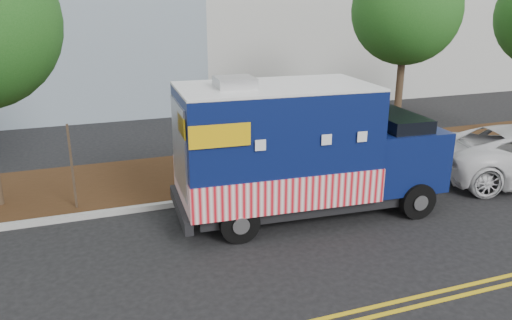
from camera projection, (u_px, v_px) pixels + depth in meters
name	position (u px, v px, depth m)	size (l,w,h in m)	color
ground	(253.00, 217.00, 12.85)	(120.00, 120.00, 0.00)	black
curb	(237.00, 195.00, 14.08)	(120.00, 0.18, 0.15)	#9E9E99
mulch_strip	(217.00, 172.00, 15.96)	(120.00, 4.00, 0.15)	#301E0D
centerline_near	(337.00, 316.00, 8.87)	(120.00, 0.10, 0.01)	gold
tree_c	(406.00, 10.00, 16.92)	(3.69, 3.69, 6.85)	#38281C
sign_post	(72.00, 170.00, 12.78)	(0.06, 0.06, 2.40)	#473828
food_truck	(297.00, 153.00, 12.62)	(7.04, 2.99, 3.64)	black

